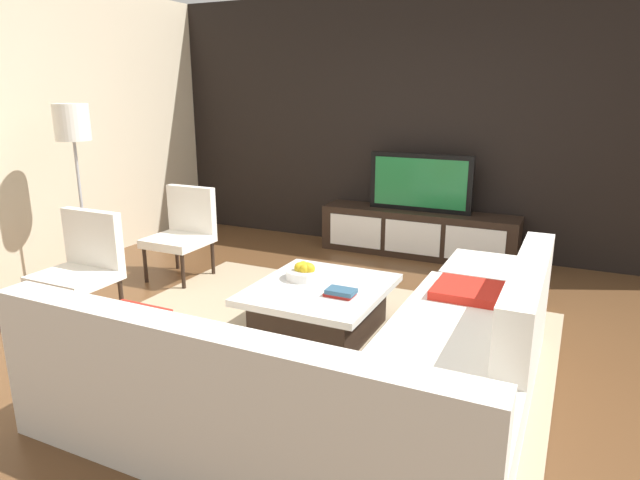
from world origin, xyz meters
TOP-DOWN VIEW (x-y plane):
  - ground_plane at (0.00, 0.00)m, footprint 14.00×14.00m
  - feature_wall_back at (0.00, 2.70)m, footprint 6.40×0.12m
  - side_wall_left at (-3.20, 0.20)m, footprint 0.12×5.20m
  - area_rug at (-0.10, 0.00)m, footprint 3.31×2.53m
  - media_console at (0.00, 2.40)m, footprint 2.13×0.44m
  - television at (0.00, 2.40)m, footprint 1.11×0.06m
  - sectional_couch at (0.53, -0.86)m, footprint 2.47×2.41m
  - coffee_table at (-0.10, 0.10)m, footprint 0.94×1.05m
  - accent_chair_near at (-1.88, -0.45)m, footprint 0.56×0.50m
  - floor_lamp at (-2.56, 0.18)m, footprint 0.31×0.31m
  - ottoman at (0.97, 1.11)m, footprint 0.70×0.70m
  - fruit_bowl at (-0.28, 0.20)m, footprint 0.28×0.28m
  - accent_chair_far at (-1.86, 0.75)m, footprint 0.53×0.54m
  - book_stack at (0.12, -0.02)m, footprint 0.21×0.14m

SIDE VIEW (x-z plane):
  - ground_plane at x=0.00m, z-range 0.00..0.00m
  - area_rug at x=-0.10m, z-range 0.00..0.01m
  - ottoman at x=0.97m, z-range 0.00..0.40m
  - coffee_table at x=-0.10m, z-range 0.01..0.39m
  - media_console at x=0.00m, z-range 0.00..0.50m
  - sectional_couch at x=0.53m, z-range -0.13..0.69m
  - book_stack at x=0.12m, z-range 0.38..0.43m
  - fruit_bowl at x=-0.28m, z-range 0.37..0.50m
  - accent_chair_far at x=-1.86m, z-range 0.05..0.92m
  - accent_chair_near at x=-1.88m, z-range 0.06..0.93m
  - television at x=0.00m, z-range 0.50..1.12m
  - floor_lamp at x=-2.56m, z-range 0.56..2.22m
  - feature_wall_back at x=0.00m, z-range 0.00..2.80m
  - side_wall_left at x=-3.20m, z-range 0.00..2.80m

